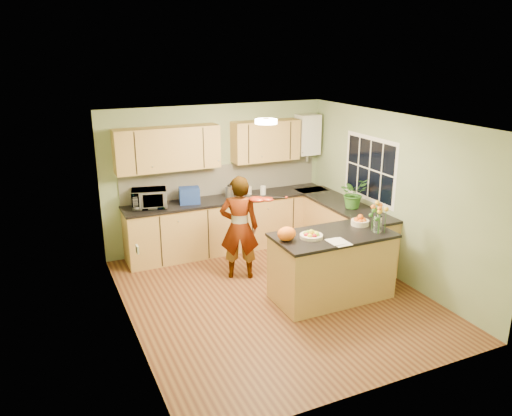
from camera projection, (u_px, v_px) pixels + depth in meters
name	position (u px, v px, depth m)	size (l,w,h in m)	color
floor	(274.00, 297.00, 7.14)	(4.50, 4.50, 0.00)	#552A18
ceiling	(276.00, 121.00, 6.37)	(4.00, 4.50, 0.02)	white
wall_back	(217.00, 177.00, 8.70)	(4.00, 0.02, 2.50)	gray
wall_front	(380.00, 281.00, 4.81)	(4.00, 0.02, 2.50)	gray
wall_left	(126.00, 236.00, 5.96)	(0.02, 4.50, 2.50)	gray
wall_right	(393.00, 197.00, 7.55)	(0.02, 4.50, 2.50)	gray
back_counter	(230.00, 223.00, 8.72)	(3.64, 0.62, 0.94)	#B78B49
right_counter	(342.00, 230.00, 8.40)	(0.62, 2.24, 0.94)	#B78B49
splashback	(223.00, 179.00, 8.75)	(3.60, 0.02, 0.52)	white
upper_cabinets	(210.00, 145.00, 8.30)	(3.20, 0.34, 0.70)	#B78B49
boiler	(308.00, 135.00, 9.04)	(0.40, 0.30, 0.86)	white
window_right	(370.00, 169.00, 7.97)	(0.01, 1.30, 1.05)	white
light_switch	(137.00, 249.00, 5.43)	(0.02, 0.09, 0.09)	white
ceiling_lamp	(266.00, 121.00, 6.65)	(0.30, 0.30, 0.07)	#FFEABF
peninsula_island	(332.00, 266.00, 6.99)	(1.67, 0.86, 0.96)	#B78B49
fruit_dish	(311.00, 235.00, 6.70)	(0.31, 0.31, 0.11)	#F1E0C1
orange_bowl	(360.00, 221.00, 7.18)	(0.26, 0.26, 0.15)	#F1E0C1
flower_vase	(379.00, 209.00, 6.83)	(0.27, 0.27, 0.50)	silver
orange_bag	(287.00, 234.00, 6.59)	(0.25, 0.21, 0.19)	orange
papers	(339.00, 242.00, 6.55)	(0.22, 0.31, 0.01)	white
violinist	(239.00, 228.00, 7.53)	(0.59, 0.39, 1.61)	#E6B08C
violin	(257.00, 199.00, 7.27)	(0.58, 0.23, 0.12)	#561505
microwave	(149.00, 198.00, 8.01)	(0.55, 0.37, 0.30)	white
blue_box	(189.00, 195.00, 8.24)	(0.33, 0.24, 0.26)	navy
kettle	(229.00, 191.00, 8.57)	(0.14, 0.14, 0.27)	#AFAFB4
jar_cream	(249.00, 191.00, 8.72)	(0.10, 0.10, 0.15)	#F1E0C1
jar_white	(263.00, 190.00, 8.74)	(0.10, 0.10, 0.15)	white
potted_plant	(353.00, 193.00, 7.96)	(0.44, 0.38, 0.49)	#316A23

